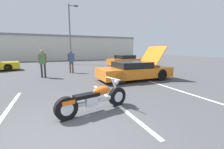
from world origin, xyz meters
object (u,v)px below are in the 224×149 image
Objects in this scene: light_pole at (70,32)px; show_car_hood_open at (134,71)px; parked_car_right_row at (126,60)px; spectator_midground at (43,61)px; motorcycle at (94,99)px; spectator_near_motorcycle at (71,60)px.

light_pole is 1.65× the size of show_car_hood_open.
spectator_midground is at bearing -160.56° from parked_car_right_row.
spectator_midground is (-1.62, 6.70, 0.71)m from motorcycle.
parked_car_right_row is at bearing 30.16° from spectator_midground.
spectator_near_motorcycle is (0.37, 8.10, 0.68)m from motorcycle.
spectator_near_motorcycle is at bearing 72.22° from motorcycle.
show_car_hood_open is (2.19, -12.13, -3.50)m from light_pole.
light_pole is 10.14m from spectator_midground.
light_pole reaches higher than spectator_near_motorcycle.
light_pole is at bearing 133.82° from parked_car_right_row.
light_pole is 8.43m from spectator_near_motorcycle.
motorcycle is at bearing -92.61° from spectator_near_motorcycle.
parked_car_right_row is (5.77, -4.11, -3.48)m from light_pole.
show_car_hood_open is 5.41m from spectator_near_motorcycle.
parked_car_right_row is (3.58, 8.02, 0.02)m from show_car_hood_open.
spectator_midground is (-5.19, 2.92, 0.53)m from show_car_hood_open.
spectator_near_motorcycle reaches higher than parked_car_right_row.
light_pole is at bearing 71.93° from spectator_midground.
show_car_hood_open is at bearing 31.35° from motorcycle.
spectator_midground reaches higher than spectator_near_motorcycle.
motorcycle is 0.51× the size of show_car_hood_open.
light_pole reaches higher than spectator_midground.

